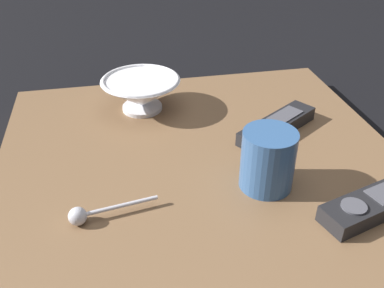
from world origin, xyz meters
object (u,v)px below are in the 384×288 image
at_px(tv_remote_far, 378,202).
at_px(coffee_mug, 268,160).
at_px(cereal_bowl, 141,92).
at_px(teaspoon, 86,214).
at_px(tv_remote_near, 277,126).

bearing_deg(tv_remote_far, coffee_mug, -122.19).
bearing_deg(cereal_bowl, tv_remote_far, 38.91).
xyz_separation_m(coffee_mug, teaspoon, (0.03, -0.27, -0.03)).
height_order(coffee_mug, tv_remote_far, coffee_mug).
height_order(teaspoon, tv_remote_far, tv_remote_far).
distance_m(teaspoon, tv_remote_far, 0.41).
xyz_separation_m(teaspoon, tv_remote_far, (0.06, 0.41, 0.00)).
bearing_deg(tv_remote_far, teaspoon, -97.99).
distance_m(cereal_bowl, teaspoon, 0.33).
relative_size(coffee_mug, tv_remote_near, 0.53).
bearing_deg(cereal_bowl, teaspoon, -19.27).
xyz_separation_m(tv_remote_near, tv_remote_far, (0.23, 0.06, 0.00)).
xyz_separation_m(cereal_bowl, coffee_mug, (0.28, 0.16, 0.01)).
height_order(coffee_mug, tv_remote_near, coffee_mug).
bearing_deg(cereal_bowl, coffee_mug, 29.65).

